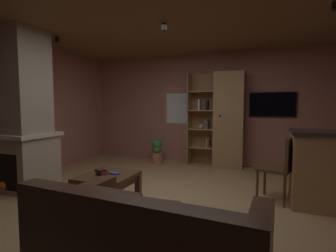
# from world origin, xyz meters

# --- Properties ---
(floor) EXTENTS (5.77, 5.50, 0.02)m
(floor) POSITION_xyz_m (0.00, 0.00, -0.01)
(floor) COLOR tan
(floor) RESTS_ON ground
(wall_back) EXTENTS (5.89, 0.06, 2.54)m
(wall_back) POSITION_xyz_m (0.00, 2.78, 1.27)
(wall_back) COLOR #AD7060
(wall_back) RESTS_ON ground
(wall_left) EXTENTS (0.06, 5.50, 2.54)m
(wall_left) POSITION_xyz_m (-2.91, 0.00, 1.27)
(wall_left) COLOR #AD7060
(wall_left) RESTS_ON ground
(ceiling) EXTENTS (5.77, 5.50, 0.02)m
(ceiling) POSITION_xyz_m (0.00, 0.00, 2.55)
(ceiling) COLOR brown
(window_pane_back) EXTENTS (0.61, 0.01, 0.73)m
(window_pane_back) POSITION_xyz_m (-0.66, 2.75, 1.28)
(window_pane_back) COLOR white
(stone_fireplace) EXTENTS (0.95, 0.82, 2.54)m
(stone_fireplace) POSITION_xyz_m (-2.33, -0.14, 1.15)
(stone_fireplace) COLOR tan
(stone_fireplace) RESTS_ON ground
(bookshelf_cabinet) EXTENTS (1.21, 0.41, 2.07)m
(bookshelf_cabinet) POSITION_xyz_m (0.50, 2.51, 1.03)
(bookshelf_cabinet) COLOR #A87F51
(bookshelf_cabinet) RESTS_ON ground
(coffee_table) EXTENTS (0.64, 0.69, 0.47)m
(coffee_table) POSITION_xyz_m (-0.52, -0.40, 0.38)
(coffee_table) COLOR #4C331E
(coffee_table) RESTS_ON ground
(table_book_0) EXTENTS (0.15, 0.10, 0.02)m
(table_book_0) POSITION_xyz_m (-0.45, -0.35, 0.48)
(table_book_0) COLOR #2D4C8C
(table_book_0) RESTS_ON coffee_table
(table_book_1) EXTENTS (0.15, 0.14, 0.03)m
(table_book_1) POSITION_xyz_m (-0.58, -0.43, 0.50)
(table_book_1) COLOR #B22D2D
(table_book_1) RESTS_ON coffee_table
(table_book_2) EXTENTS (0.13, 0.12, 0.02)m
(table_book_2) POSITION_xyz_m (-0.59, -0.45, 0.53)
(table_book_2) COLOR black
(table_book_2) RESTS_ON coffee_table
(dining_chair) EXTENTS (0.52, 0.52, 0.92)m
(dining_chair) POSITION_xyz_m (1.56, 0.73, 0.53)
(dining_chair) COLOR #4C331E
(dining_chair) RESTS_ON ground
(potted_floor_plant) EXTENTS (0.26, 0.26, 0.60)m
(potted_floor_plant) POSITION_xyz_m (-1.02, 2.27, 0.32)
(potted_floor_plant) COLOR #B77051
(potted_floor_plant) RESTS_ON ground
(wall_mounted_tv) EXTENTS (0.92, 0.06, 0.52)m
(wall_mounted_tv) POSITION_xyz_m (1.45, 2.72, 1.37)
(wall_mounted_tv) COLOR black
(track_light_spot_0) EXTENTS (0.07, 0.07, 0.09)m
(track_light_spot_0) POSITION_xyz_m (-2.00, 0.34, 2.47)
(track_light_spot_0) COLOR black
(track_light_spot_1) EXTENTS (0.07, 0.07, 0.09)m
(track_light_spot_1) POSITION_xyz_m (-0.04, 0.37, 2.47)
(track_light_spot_1) COLOR black
(track_light_spot_2) EXTENTS (0.07, 0.07, 0.09)m
(track_light_spot_2) POSITION_xyz_m (2.04, 0.36, 2.47)
(track_light_spot_2) COLOR black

